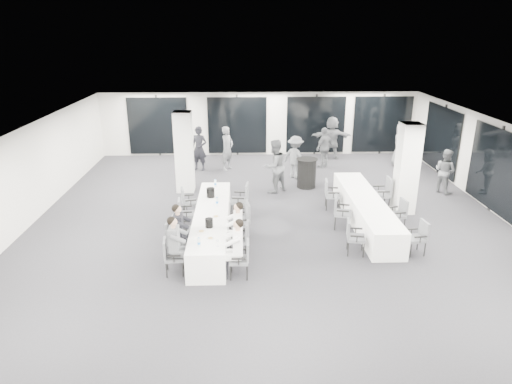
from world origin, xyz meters
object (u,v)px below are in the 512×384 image
at_px(chair_main_left_mid, 179,227).
at_px(chair_main_left_fourth, 184,212).
at_px(standing_guest_d, 325,145).
at_px(ice_bucket_far, 211,193).
at_px(standing_guest_e, 401,142).
at_px(standing_guest_g, 199,146).
at_px(chair_side_left_mid, 340,210).
at_px(chair_main_right_second, 242,237).
at_px(chair_main_right_fourth, 242,214).
at_px(standing_guest_b, 274,163).
at_px(cocktail_table, 307,173).
at_px(chair_main_left_far, 187,200).
at_px(chair_main_right_far, 242,198).
at_px(ice_bucket_near, 209,223).
at_px(chair_main_left_second, 175,237).
at_px(standing_guest_c, 295,154).
at_px(chair_main_left_near, 171,254).
at_px(chair_main_right_near, 242,257).
at_px(standing_guest_f, 332,135).
at_px(chair_side_right_near, 419,235).
at_px(standing_guest_a, 227,146).
at_px(banquet_table_side, 365,210).
at_px(standing_guest_h, 445,168).
at_px(chair_side_left_far, 330,193).
at_px(banquet_table_main, 212,225).
at_px(chair_side_right_far, 384,191).
at_px(chair_side_left_near, 353,235).
at_px(chair_side_right_mid, 399,212).

relative_size(chair_main_left_mid, chair_main_left_fourth, 0.99).
distance_m(chair_main_left_mid, chair_main_left_fourth, 1.04).
height_order(standing_guest_d, ice_bucket_far, standing_guest_d).
relative_size(standing_guest_e, standing_guest_g, 1.01).
distance_m(chair_side_left_mid, standing_guest_g, 7.37).
height_order(chair_main_right_second, chair_side_left_mid, chair_side_left_mid).
bearing_deg(chair_main_right_second, chair_main_right_fourth, 7.08).
xyz_separation_m(chair_main_left_mid, standing_guest_b, (2.79, 4.02, 0.57)).
xyz_separation_m(cocktail_table, chair_main_left_far, (-3.99, -2.57, -0.02)).
bearing_deg(standing_guest_g, chair_main_left_mid, -71.65).
distance_m(chair_main_right_far, ice_bucket_far, 1.02).
xyz_separation_m(cocktail_table, ice_bucket_near, (-3.15, -5.09, 0.33)).
distance_m(chair_main_left_second, standing_guest_c, 7.40).
distance_m(chair_main_left_near, chair_main_right_second, 1.86).
height_order(chair_side_left_mid, standing_guest_e, standing_guest_e).
bearing_deg(standing_guest_g, chair_main_right_near, -60.70).
bearing_deg(standing_guest_f, chair_side_right_near, 96.15).
relative_size(chair_main_right_far, chair_side_left_mid, 1.09).
distance_m(chair_main_left_second, chair_main_right_far, 3.13).
bearing_deg(standing_guest_a, chair_main_left_far, -160.62).
height_order(chair_main_left_far, chair_main_right_near, chair_main_left_far).
relative_size(banquet_table_side, standing_guest_f, 2.37).
distance_m(chair_main_right_far, ice_bucket_near, 2.62).
bearing_deg(standing_guest_h, standing_guest_d, 17.28).
height_order(cocktail_table, standing_guest_f, standing_guest_f).
relative_size(chair_main_left_mid, chair_main_right_second, 0.95).
bearing_deg(standing_guest_a, chair_main_right_fourth, -142.49).
relative_size(chair_main_right_second, ice_bucket_near, 3.97).
bearing_deg(chair_main_right_fourth, chair_side_left_far, -55.94).
height_order(banquet_table_main, standing_guest_f, standing_guest_f).
relative_size(chair_main_left_near, standing_guest_g, 0.44).
bearing_deg(chair_main_left_fourth, standing_guest_e, 120.98).
bearing_deg(standing_guest_g, chair_main_right_second, -59.17).
bearing_deg(chair_main_right_fourth, chair_side_right_far, -66.65).
distance_m(banquet_table_main, standing_guest_c, 6.00).
bearing_deg(standing_guest_g, chair_side_left_mid, -34.41).
bearing_deg(standing_guest_c, chair_main_right_far, 103.39).
relative_size(chair_main_left_far, standing_guest_f, 0.43).
xyz_separation_m(banquet_table_main, standing_guest_h, (7.86, 3.42, 0.50)).
height_order(chair_side_right_near, standing_guest_a, standing_guest_a).
bearing_deg(chair_main_left_fourth, banquet_table_main, 45.88).
relative_size(chair_side_left_near, standing_guest_g, 0.45).
xyz_separation_m(banquet_table_main, chair_side_right_near, (5.28, -1.12, 0.13)).
distance_m(chair_main_left_far, standing_guest_e, 9.65).
bearing_deg(chair_side_right_mid, standing_guest_e, -28.02).
distance_m(chair_side_left_near, standing_guest_f, 9.04).
bearing_deg(chair_main_right_far, chair_main_right_second, -173.31).
bearing_deg(chair_side_left_near, standing_guest_e, 163.92).
height_order(chair_main_left_fourth, chair_main_right_fourth, chair_main_left_fourth).
height_order(chair_side_left_near, chair_side_right_mid, chair_side_left_near).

